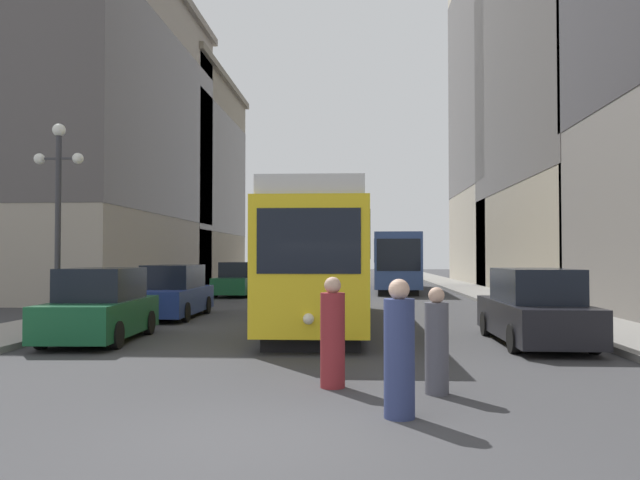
{
  "coord_description": "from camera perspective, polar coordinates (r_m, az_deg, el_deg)",
  "views": [
    {
      "loc": [
        1.11,
        -7.09,
        2.1
      ],
      "look_at": [
        -0.01,
        10.95,
        2.59
      ],
      "focal_mm": 35.11,
      "sensor_mm": 36.0,
      "label": 1
    }
  ],
  "objects": [
    {
      "name": "transit_bus",
      "position": [
        39.62,
        6.91,
        -1.76
      ],
      "size": [
        3.0,
        12.91,
        3.45
      ],
      "rotation": [
        0.0,
        0.0,
        -0.03
      ],
      "color": "black",
      "rests_on": "ground"
    },
    {
      "name": "parked_car_right_far",
      "position": [
        16.01,
        18.95,
        -5.97
      ],
      "size": [
        1.9,
        4.92,
        1.82
      ],
      "rotation": [
        0.0,
        0.0,
        3.14
      ],
      "color": "black",
      "rests_on": "ground"
    },
    {
      "name": "pedestrian_on_sidewalk",
      "position": [
        10.2,
        1.16,
        -8.73
      ],
      "size": [
        0.4,
        0.4,
        1.78
      ],
      "rotation": [
        0.0,
        0.0,
        6.06
      ],
      "color": "maroon",
      "rests_on": "ground"
    },
    {
      "name": "pedestrian_crossing_far",
      "position": [
        9.9,
        10.59,
        -9.31
      ],
      "size": [
        0.37,
        0.37,
        1.64
      ],
      "rotation": [
        0.0,
        0.0,
        2.79
      ],
      "color": "#4C4C56",
      "rests_on": "ground"
    },
    {
      "name": "parked_car_left_far",
      "position": [
        16.65,
        -19.36,
        -5.8
      ],
      "size": [
        2.08,
        4.45,
        1.82
      ],
      "rotation": [
        0.0,
        0.0,
        0.06
      ],
      "color": "black",
      "rests_on": "ground"
    },
    {
      "name": "pedestrian_crossing_near",
      "position": [
        8.38,
        7.24,
        -10.18
      ],
      "size": [
        0.41,
        0.41,
        1.82
      ],
      "rotation": [
        0.0,
        0.0,
        5.19
      ],
      "color": "navy",
      "rests_on": "ground"
    },
    {
      "name": "building_right_far",
      "position": [
        53.78,
        21.14,
        12.86
      ],
      "size": [
        15.76,
        16.86,
        29.85
      ],
      "color": "#B2A893",
      "rests_on": "ground"
    },
    {
      "name": "building_left_midblock",
      "position": [
        39.58,
        -23.69,
        8.89
      ],
      "size": [
        15.37,
        19.69,
        17.89
      ],
      "color": "#A89E8E",
      "rests_on": "ground"
    },
    {
      "name": "building_left_corner",
      "position": [
        51.72,
        -14.22,
        5.5
      ],
      "size": [
        11.01,
        17.11,
        16.37
      ],
      "color": "gray",
      "rests_on": "ground"
    },
    {
      "name": "parked_car_left_near",
      "position": [
        33.86,
        -7.44,
        -3.66
      ],
      "size": [
        2.06,
        4.72,
        1.82
      ],
      "rotation": [
        0.0,
        0.0,
        -0.05
      ],
      "color": "black",
      "rests_on": "ground"
    },
    {
      "name": "ground_plane",
      "position": [
        7.48,
        -5.41,
        -17.88
      ],
      "size": [
        200.0,
        200.0,
        0.0
      ],
      "primitive_type": "plane",
      "color": "#38383A"
    },
    {
      "name": "lamp_post_left_near",
      "position": [
        18.89,
        -22.75,
        3.92
      ],
      "size": [
        1.41,
        0.36,
        5.67
      ],
      "color": "#333338",
      "rests_on": "sidewalk_left"
    },
    {
      "name": "building_right_corner",
      "position": [
        39.4,
        24.64,
        13.96
      ],
      "size": [
        11.58,
        19.29,
        24.35
      ],
      "color": "gray",
      "rests_on": "ground"
    },
    {
      "name": "streetcar",
      "position": [
        19.7,
        0.24,
        -1.55
      ],
      "size": [
        2.79,
        13.2,
        3.89
      ],
      "rotation": [
        0.0,
        0.0,
        0.01
      ],
      "color": "black",
      "rests_on": "ground"
    },
    {
      "name": "sidewalk_left",
      "position": [
        48.01,
        -7.42,
        -3.95
      ],
      "size": [
        2.75,
        120.0,
        0.15
      ],
      "primitive_type": "cube",
      "color": "gray",
      "rests_on": "ground"
    },
    {
      "name": "sidewalk_right",
      "position": [
        47.64,
        11.91,
        -3.95
      ],
      "size": [
        2.75,
        120.0,
        0.15
      ],
      "primitive_type": "cube",
      "color": "gray",
      "rests_on": "ground"
    },
    {
      "name": "parked_car_left_mid",
      "position": [
        22.38,
        -13.25,
        -4.73
      ],
      "size": [
        1.96,
        5.0,
        1.82
      ],
      "rotation": [
        0.0,
        0.0,
        0.02
      ],
      "color": "black",
      "rests_on": "ground"
    }
  ]
}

